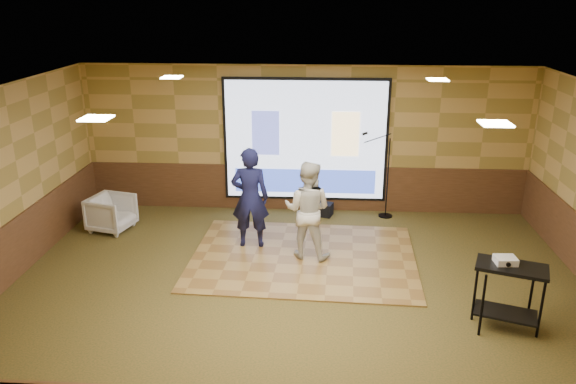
# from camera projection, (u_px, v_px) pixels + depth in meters

# --- Properties ---
(ground) EXTENTS (9.00, 9.00, 0.00)m
(ground) POSITION_uv_depth(u_px,v_px,m) (297.00, 291.00, 8.56)
(ground) COLOR #2C3417
(ground) RESTS_ON ground
(room_shell) EXTENTS (9.04, 7.04, 3.02)m
(room_shell) POSITION_uv_depth(u_px,v_px,m) (298.00, 160.00, 7.87)
(room_shell) COLOR tan
(room_shell) RESTS_ON ground
(wainscot_back) EXTENTS (9.00, 0.04, 0.95)m
(wainscot_back) POSITION_uv_depth(u_px,v_px,m) (305.00, 188.00, 11.68)
(wainscot_back) COLOR #442B16
(wainscot_back) RESTS_ON ground
(wainscot_left) EXTENTS (0.04, 7.00, 0.95)m
(wainscot_left) POSITION_uv_depth(u_px,v_px,m) (8.00, 255.00, 8.67)
(wainscot_left) COLOR #442B16
(wainscot_left) RESTS_ON ground
(projector_screen) EXTENTS (3.32, 0.06, 2.52)m
(projector_screen) POSITION_uv_depth(u_px,v_px,m) (305.00, 142.00, 11.31)
(projector_screen) COLOR black
(projector_screen) RESTS_ON room_shell
(downlight_nw) EXTENTS (0.32, 0.32, 0.02)m
(downlight_nw) POSITION_uv_depth(u_px,v_px,m) (172.00, 77.00, 9.40)
(downlight_nw) COLOR beige
(downlight_nw) RESTS_ON room_shell
(downlight_ne) EXTENTS (0.32, 0.32, 0.02)m
(downlight_ne) POSITION_uv_depth(u_px,v_px,m) (438.00, 80.00, 9.14)
(downlight_ne) COLOR beige
(downlight_ne) RESTS_ON room_shell
(downlight_sw) EXTENTS (0.32, 0.32, 0.02)m
(downlight_sw) POSITION_uv_depth(u_px,v_px,m) (96.00, 118.00, 6.29)
(downlight_sw) COLOR beige
(downlight_sw) RESTS_ON room_shell
(downlight_se) EXTENTS (0.32, 0.32, 0.02)m
(downlight_se) POSITION_uv_depth(u_px,v_px,m) (496.00, 124.00, 6.03)
(downlight_se) COLOR beige
(downlight_se) RESTS_ON room_shell
(dance_floor) EXTENTS (3.91, 3.05, 0.03)m
(dance_floor) POSITION_uv_depth(u_px,v_px,m) (303.00, 257.00, 9.65)
(dance_floor) COLOR olive
(dance_floor) RESTS_ON ground
(player_left) EXTENTS (0.67, 0.46, 1.80)m
(player_left) POSITION_uv_depth(u_px,v_px,m) (250.00, 198.00, 9.79)
(player_left) COLOR #13153C
(player_left) RESTS_ON dance_floor
(player_right) EXTENTS (0.95, 0.81, 1.69)m
(player_right) POSITION_uv_depth(u_px,v_px,m) (308.00, 210.00, 9.40)
(player_right) COLOR beige
(player_right) RESTS_ON dance_floor
(av_table) EXTENTS (0.89, 0.47, 0.94)m
(av_table) POSITION_uv_depth(u_px,v_px,m) (509.00, 285.00, 7.41)
(av_table) COLOR black
(av_table) RESTS_ON ground
(projector) EXTENTS (0.29, 0.24, 0.09)m
(projector) POSITION_uv_depth(u_px,v_px,m) (505.00, 260.00, 7.36)
(projector) COLOR white
(projector) RESTS_ON av_table
(mic_stand) EXTENTS (0.69, 0.28, 1.76)m
(mic_stand) POSITION_uv_depth(u_px,v_px,m) (384.00, 193.00, 11.30)
(mic_stand) COLOR black
(mic_stand) RESTS_ON ground
(banquet_chair) EXTENTS (0.91, 0.89, 0.68)m
(banquet_chair) POSITION_uv_depth(u_px,v_px,m) (111.00, 213.00, 10.70)
(banquet_chair) COLOR gray
(banquet_chair) RESTS_ON ground
(duffel_bag) EXTENTS (0.49, 0.40, 0.26)m
(duffel_bag) POSITION_uv_depth(u_px,v_px,m) (322.00, 209.00, 11.48)
(duffel_bag) COLOR black
(duffel_bag) RESTS_ON ground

